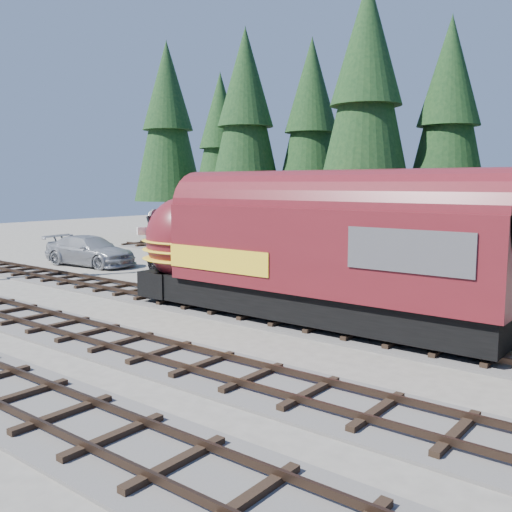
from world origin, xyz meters
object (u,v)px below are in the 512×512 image
Objects in this scene: pickup_truck_b at (90,251)px; locomotive at (289,256)px; pickup_truck_a at (191,262)px; caboose at (351,225)px; depot at (371,233)px.

locomotive is at bearing -109.87° from pickup_truck_b.
caboose is at bearing -20.22° from pickup_truck_a.
locomotive is 2.44× the size of pickup_truck_b.
caboose reaches higher than depot.
caboose reaches higher than pickup_truck_b.
pickup_truck_a is (-5.33, -8.66, -1.85)m from caboose.
pickup_truck_a is (-10.51, 5.34, -1.71)m from locomotive.
pickup_truck_a is 0.90× the size of pickup_truck_b.
caboose is 10.33m from pickup_truck_a.
pickup_truck_a is (-10.55, -1.16, -2.15)m from depot.
depot is at bearing -55.16° from caboose.
depot is 6.51m from locomotive.
pickup_truck_a is at bearing -173.75° from depot.
locomotive reaches higher than pickup_truck_b.
depot is at bearing -90.04° from pickup_truck_b.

